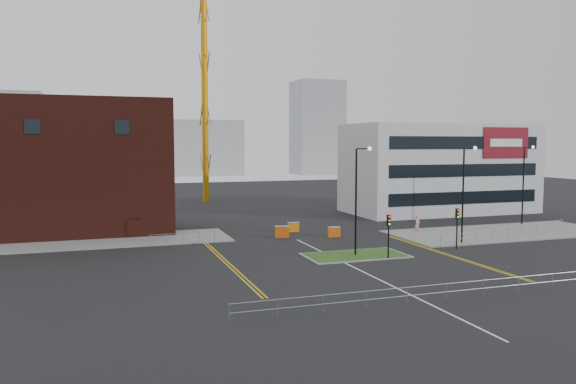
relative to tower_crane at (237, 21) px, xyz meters
name	(u,v)px	position (x,y,z in m)	size (l,w,h in m)	color
ground	(379,280)	(-3.45, -55.60, -29.05)	(200.00, 200.00, 0.00)	black
pavement_left	(82,242)	(-23.45, -33.60, -28.99)	(28.00, 8.00, 0.12)	slate
pavement_right	(503,232)	(18.55, -41.60, -28.99)	(24.00, 10.00, 0.12)	slate
island_kerb	(355,255)	(-1.45, -47.60, -29.01)	(8.60, 4.60, 0.08)	slate
grass_island	(355,255)	(-1.45, -47.60, -28.99)	(8.00, 4.00, 0.12)	#284F1A
brick_building	(50,169)	(-26.42, -27.60, -22.20)	(24.20, 10.07, 14.24)	#431710
office_block	(439,168)	(22.56, -23.63, -23.05)	(25.00, 12.20, 12.00)	#B0B3B5
tower_crane	(237,21)	(0.00, 0.00, 0.00)	(52.79, 6.82, 42.42)	#C67C0B
streetlamp_island	(358,192)	(-1.23, -47.60, -23.64)	(1.46, 0.36, 9.18)	black
streetlamp_right_near	(465,186)	(10.77, -45.60, -23.64)	(1.46, 0.36, 9.18)	black
streetlamp_right_far	(525,178)	(24.77, -37.60, -23.64)	(1.46, 0.36, 9.18)	black
traffic_light_island	(389,228)	(0.55, -49.62, -26.49)	(0.28, 0.33, 3.65)	black
traffic_light_right	(457,220)	(8.55, -47.62, -26.49)	(0.28, 0.33, 3.65)	black
railing_front	(427,290)	(-3.45, -61.60, -28.27)	(24.05, 0.05, 1.10)	gray
railing_left	(183,237)	(-14.45, -37.60, -28.31)	(6.05, 0.05, 1.10)	gray
railing_right	(507,230)	(17.05, -44.10, -28.27)	(19.05, 5.05, 1.10)	gray
centre_line	(366,273)	(-3.45, -53.60, -29.05)	(0.15, 30.00, 0.01)	silver
yellow_left_a	(222,260)	(-12.45, -45.60, -29.05)	(0.12, 24.00, 0.01)	gold
yellow_left_b	(225,260)	(-12.15, -45.60, -29.05)	(0.12, 24.00, 0.01)	gold
yellow_right_a	(446,255)	(6.05, -49.60, -29.05)	(0.12, 20.00, 0.01)	gold
yellow_right_b	(449,254)	(6.35, -49.60, -29.05)	(0.12, 20.00, 0.01)	gold
skyline_a	(5,137)	(-43.45, 64.40, -18.05)	(18.00, 12.00, 22.00)	gray
skyline_b	(200,148)	(6.55, 74.40, -21.05)	(24.00, 12.00, 16.00)	gray
skyline_c	(317,128)	(41.55, 69.40, -15.05)	(14.00, 12.00, 28.00)	gray
skyline_d	(134,155)	(-11.45, 84.40, -23.05)	(30.00, 12.00, 12.00)	gray
pedestrian	(417,224)	(9.76, -39.08, -28.06)	(0.73, 0.48, 1.99)	pink
barrier_left	(282,231)	(-4.45, -36.88, -28.42)	(1.44, 0.71, 1.16)	#C44E0A
barrier_mid	(293,227)	(-2.21, -33.90, -28.49)	(1.24, 0.44, 1.04)	orange
barrier_right	(334,231)	(0.64, -38.25, -28.49)	(1.28, 0.57, 1.04)	#E5520C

